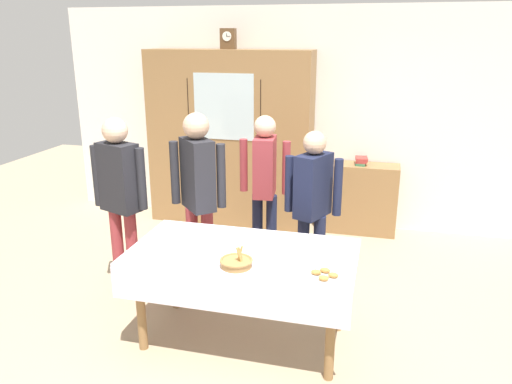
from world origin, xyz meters
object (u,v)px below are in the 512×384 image
book_stack (361,161)px  spoon_front_edge (201,250)px  tea_cup_far_left (160,245)px  tea_cup_far_right (283,247)px  mantel_clock (228,39)px  pastry_plate (324,276)px  person_beside_shelf (313,198)px  spoon_mid_left (314,242)px  tea_cup_front_edge (220,245)px  person_near_right_end (265,178)px  dining_table (242,265)px  person_by_cabinet (120,190)px  tea_cup_back_edge (207,238)px  bread_basket (236,262)px  person_behind_table_right (198,187)px  wall_cabinet (230,139)px  bookshelf_low (359,198)px

book_stack → spoon_front_edge: (-1.06, -2.68, -0.13)m
tea_cup_far_left → tea_cup_far_right: bearing=12.2°
mantel_clock → pastry_plate: 3.59m
book_stack → person_beside_shelf: bearing=-101.5°
spoon_mid_left → person_beside_shelf: 0.65m
tea_cup_front_edge → person_near_right_end: bearing=88.6°
dining_table → book_stack: (0.74, 2.64, 0.24)m
book_stack → spoon_front_edge: 2.89m
tea_cup_far_left → person_by_cabinet: bearing=137.9°
tea_cup_back_edge → tea_cup_front_edge: (0.14, -0.10, 0.00)m
tea_cup_back_edge → bread_basket: (0.36, -0.38, 0.01)m
tea_cup_far_left → person_near_right_end: person_near_right_end is taller
tea_cup_far_right → person_beside_shelf: size_ratio=0.08×
book_stack → tea_cup_far_right: book_stack is taller
pastry_plate → spoon_front_edge: pastry_plate is taller
bread_basket → person_behind_table_right: 1.14m
dining_table → wall_cabinet: 2.77m
person_near_right_end → tea_cup_far_right: bearing=-70.3°
wall_cabinet → spoon_front_edge: size_ratio=18.42×
tea_cup_far_left → pastry_plate: size_ratio=0.46×
tea_cup_far_right → person_beside_shelf: person_beside_shelf is taller
spoon_front_edge → person_near_right_end: 1.44m
book_stack → spoon_mid_left: (-0.24, -2.31, -0.13)m
tea_cup_back_edge → pastry_plate: bearing=-21.9°
tea_cup_far_right → tea_cup_far_left: size_ratio=1.00×
bread_basket → person_beside_shelf: (0.37, 1.20, 0.13)m
mantel_clock → tea_cup_front_edge: 3.05m
tea_cup_far_right → tea_cup_front_edge: same height
person_beside_shelf → person_by_cabinet: (-1.69, -0.45, 0.08)m
tea_cup_far_left → bread_basket: bread_basket is taller
spoon_mid_left → tea_cup_back_edge: bearing=-166.6°
bread_basket → person_by_cabinet: person_by_cabinet is taller
spoon_front_edge → bookshelf_low: bearing=68.5°
person_near_right_end → tea_cup_front_edge: bearing=-91.4°
book_stack → tea_cup_far_left: 3.05m
mantel_clock → person_by_cabinet: (-0.39, -2.08, -1.29)m
dining_table → person_by_cabinet: (-1.29, 0.51, 0.36)m
dining_table → pastry_plate: 0.72m
tea_cup_back_edge → tea_cup_far_left: same height
bread_basket → pastry_plate: bearing=-1.5°
person_beside_shelf → person_near_right_end: bearing=142.8°
pastry_plate → person_beside_shelf: (-0.26, 1.22, 0.15)m
person_behind_table_right → person_near_right_end: 0.83m
spoon_front_edge → person_by_cabinet: person_by_cabinet is taller
book_stack → bread_basket: book_stack is taller
person_near_right_end → person_beside_shelf: bearing=-37.2°
tea_cup_far_right → person_near_right_end: person_near_right_end is taller
pastry_plate → person_by_cabinet: person_by_cabinet is taller
mantel_clock → bookshelf_low: mantel_clock is taller
person_behind_table_right → tea_cup_back_edge: bearing=-63.0°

